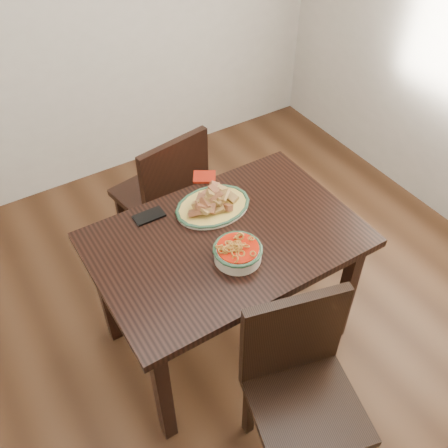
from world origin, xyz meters
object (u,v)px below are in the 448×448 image
smartphone (149,216)px  chair_near (300,381)px  chair_far (166,192)px  fish_plate (213,201)px  noodle_bowl (238,251)px  dining_table (226,252)px

smartphone → chair_near: bearing=-78.4°
chair_far → smartphone: size_ratio=6.34×
fish_plate → noodle_bowl: (-0.07, -0.32, -0.00)m
chair_near → fish_plate: 0.87m
dining_table → fish_plate: bearing=76.7°
fish_plate → chair_near: bearing=-96.7°
chair_far → chair_near: 1.31m
chair_near → noodle_bowl: 0.57m
chair_near → fish_plate: (0.10, 0.81, 0.30)m
chair_far → noodle_bowl: 0.87m
chair_far → smartphone: (-0.26, -0.39, 0.26)m
chair_far → fish_plate: (0.01, -0.50, 0.30)m
chair_far → fish_plate: 0.58m
fish_plate → noodle_bowl: size_ratio=1.69×
dining_table → chair_far: size_ratio=1.32×
chair_near → dining_table: bearing=100.0°
chair_far → smartphone: chair_far is taller
noodle_bowl → smartphone: bearing=115.5°
dining_table → smartphone: size_ratio=8.34×
chair_near → fish_plate: size_ratio=2.49×
noodle_bowl → smartphone: noodle_bowl is taller
noodle_bowl → dining_table: bearing=77.9°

